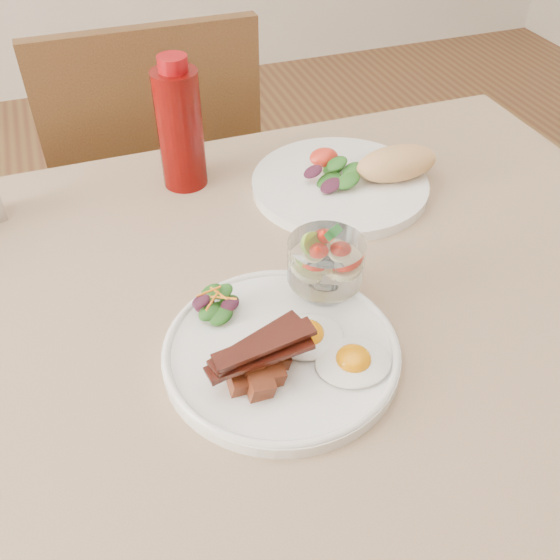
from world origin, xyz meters
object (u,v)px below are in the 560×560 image
Objects in this scene: table at (239,355)px; fruit_cup at (326,261)px; main_plate at (281,352)px; second_plate at (353,178)px; hot_sauce_bottle at (187,140)px; chair_far at (157,191)px; ketchup_bottle at (180,127)px.

fruit_cup is (0.11, -0.03, 0.16)m from table.
table is 13.80× the size of fruit_cup.
second_plate is (0.23, 0.31, 0.01)m from main_plate.
hot_sauce_bottle is at bearing 86.28° from table.
table is at bearing -90.00° from chair_far.
ketchup_bottle is 0.05m from hot_sauce_bottle.
chair_far is at bearing 92.04° from main_plate.
table is at bearing 105.71° from main_plate.
table is 0.37m from ketchup_bottle.
second_plate is at bearing -29.28° from hot_sauce_bottle.
fruit_cup reaches higher than second_plate.
chair_far is 7.31× the size of hot_sauce_bottle.
main_plate is 0.92× the size of second_plate.
fruit_cup is 0.36m from ketchup_bottle.
fruit_cup is (0.08, 0.07, 0.06)m from main_plate.
ketchup_bottle is (0.01, -0.35, 0.33)m from chair_far.
hot_sauce_bottle is (0.01, 0.03, -0.04)m from ketchup_bottle.
second_plate reaches higher than table.
table is at bearing -91.66° from ketchup_bottle.
hot_sauce_bottle is (-0.24, 0.13, 0.04)m from second_plate.
hot_sauce_bottle reaches higher than fruit_cup.
chair_far is 0.76m from fruit_cup.
table is 0.35m from second_plate.
fruit_cup is 0.46× the size of ketchup_bottle.
main_plate is (0.03, -0.76, 0.24)m from chair_far.
ketchup_bottle is 1.66× the size of hot_sauce_bottle.
ketchup_bottle is (-0.10, 0.34, 0.03)m from fruit_cup.
ketchup_bottle is at bearing 92.47° from main_plate.
table is at bearing -93.72° from hot_sauce_bottle.
main_plate is at bearing -87.96° from chair_far.
ketchup_bottle reaches higher than main_plate.
main_plate is 2.90× the size of fruit_cup.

